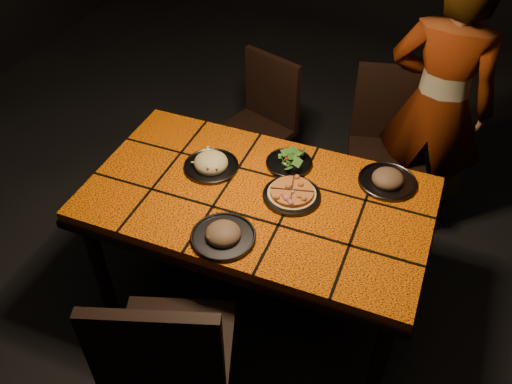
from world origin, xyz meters
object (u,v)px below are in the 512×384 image
at_px(diner, 438,106).
at_px(dining_table, 257,207).
at_px(chair_far_right, 388,138).
at_px(chair_near, 168,358).
at_px(plate_pasta, 211,164).
at_px(plate_pizza, 292,194).
at_px(chair_far_left, 262,117).

bearing_deg(diner, dining_table, 58.94).
distance_m(dining_table, chair_far_right, 1.05).
xyz_separation_m(chair_near, plate_pasta, (-0.25, 0.93, 0.18)).
distance_m(chair_near, plate_pizza, 0.92).
xyz_separation_m(chair_far_left, chair_far_right, (0.79, 0.02, 0.04)).
distance_m(diner, plate_pizza, 1.06).
xyz_separation_m(chair_near, chair_far_left, (-0.30, 1.75, -0.08)).
bearing_deg(chair_far_left, dining_table, -51.07).
xyz_separation_m(chair_near, plate_pizza, (0.19, 0.88, 0.17)).
bearing_deg(diner, chair_near, 72.36).
bearing_deg(plate_pasta, diner, 41.74).
bearing_deg(diner, plate_pasta, 45.95).
relative_size(chair_far_left, plate_pizza, 3.26).
distance_m(dining_table, chair_near, 0.84).
xyz_separation_m(chair_far_left, plate_pasta, (0.05, -0.82, 0.26)).
distance_m(diner, plate_pasta, 1.30).
relative_size(chair_far_right, diner, 0.59).
xyz_separation_m(dining_table, plate_pizza, (0.15, 0.05, 0.10)).
height_order(chair_far_right, diner, diner).
bearing_deg(dining_table, chair_near, -92.68).
height_order(chair_near, chair_far_right, chair_near).
bearing_deg(chair_far_right, diner, -7.27).
height_order(dining_table, chair_far_left, chair_far_left).
height_order(plate_pizza, plate_pasta, plate_pasta).
height_order(chair_near, chair_far_left, chair_near).
relative_size(chair_near, chair_far_left, 1.16).
bearing_deg(chair_near, plate_pasta, -93.95).
distance_m(dining_table, plate_pasta, 0.32).
relative_size(chair_far_left, plate_pasta, 3.30).
bearing_deg(plate_pasta, chair_far_right, 48.51).
height_order(chair_far_left, plate_pizza, chair_far_left).
distance_m(chair_near, plate_pasta, 0.98).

